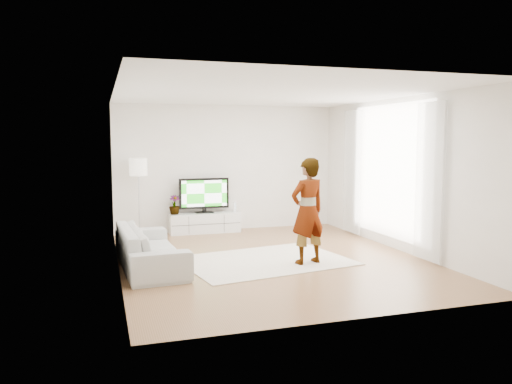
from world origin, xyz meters
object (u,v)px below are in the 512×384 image
object	(u,v)px
television	(204,194)
rug	(265,261)
sofa	(150,247)
media_console	(205,223)
player	(308,211)
floor_lamp	(138,171)

from	to	relation	value
television	rug	size ratio (longest dim) A/B	0.41
rug	sofa	size ratio (longest dim) A/B	1.19
media_console	player	world-z (taller)	player
rug	floor_lamp	xyz separation A→B (m)	(-1.85, 2.80, 1.39)
player	floor_lamp	size ratio (longest dim) A/B	1.05
floor_lamp	television	bearing A→B (deg)	3.78
player	sofa	world-z (taller)	player
floor_lamp	player	bearing A→B (deg)	-52.43
player	media_console	bearing A→B (deg)	-86.22
media_console	television	size ratio (longest dim) A/B	1.41
television	rug	distance (m)	3.04
rug	media_console	bearing A→B (deg)	98.92
television	floor_lamp	world-z (taller)	floor_lamp
television	sofa	bearing A→B (deg)	-117.61
media_console	floor_lamp	size ratio (longest dim) A/B	0.94
sofa	floor_lamp	distance (m)	2.86
rug	floor_lamp	distance (m)	3.63
rug	floor_lamp	bearing A→B (deg)	123.49
television	sofa	size ratio (longest dim) A/B	0.49
media_console	floor_lamp	xyz separation A→B (m)	(-1.40, -0.06, 1.18)
media_console	television	distance (m)	0.63
media_console	rug	world-z (taller)	media_console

